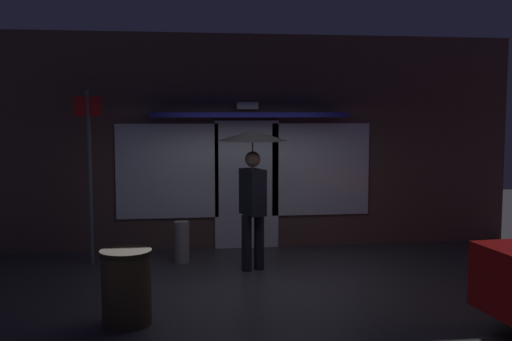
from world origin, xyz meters
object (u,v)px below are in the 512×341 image
(person_with_umbrella, at_px, (253,166))
(trash_bin, at_px, (126,287))
(street_sign_post, at_px, (89,167))
(sidewalk_bollard, at_px, (182,242))

(person_with_umbrella, height_order, trash_bin, person_with_umbrella)
(person_with_umbrella, xyz_separation_m, street_sign_post, (-2.43, 0.72, -0.05))
(sidewalk_bollard, bearing_deg, person_with_umbrella, -30.83)
(street_sign_post, height_order, trash_bin, street_sign_post)
(trash_bin, bearing_deg, street_sign_post, 104.44)
(person_with_umbrella, relative_size, street_sign_post, 0.78)
(person_with_umbrella, height_order, sidewalk_bollard, person_with_umbrella)
(street_sign_post, bearing_deg, person_with_umbrella, -16.59)
(street_sign_post, xyz_separation_m, sidewalk_bollard, (1.39, -0.10, -1.19))
(person_with_umbrella, xyz_separation_m, sidewalk_bollard, (-1.04, 0.62, -1.23))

